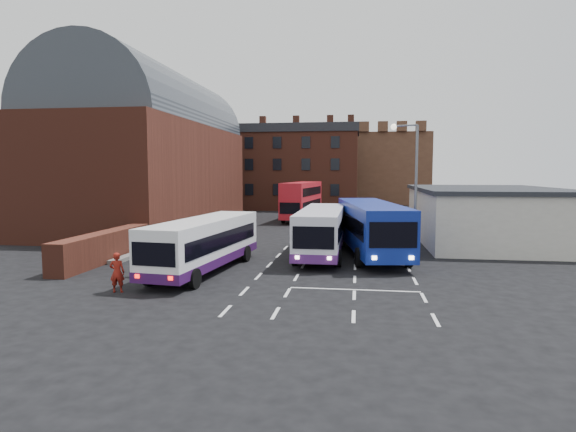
# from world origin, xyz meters

# --- Properties ---
(ground) EXTENTS (180.00, 180.00, 0.00)m
(ground) POSITION_xyz_m (0.00, 0.00, 0.00)
(ground) COLOR black
(railway_station) EXTENTS (12.00, 28.00, 16.00)m
(railway_station) POSITION_xyz_m (-15.50, 21.00, 7.64)
(railway_station) COLOR #602B1E
(railway_station) RESTS_ON ground
(forecourt_wall) EXTENTS (1.20, 10.00, 1.80)m
(forecourt_wall) POSITION_xyz_m (-10.20, 2.00, 0.90)
(forecourt_wall) COLOR #602B1E
(forecourt_wall) RESTS_ON ground
(cream_building) EXTENTS (10.40, 16.40, 4.25)m
(cream_building) POSITION_xyz_m (15.00, 14.00, 2.16)
(cream_building) COLOR beige
(cream_building) RESTS_ON ground
(brick_terrace) EXTENTS (22.00, 10.00, 11.00)m
(brick_terrace) POSITION_xyz_m (-6.00, 46.00, 5.50)
(brick_terrace) COLOR brown
(brick_terrace) RESTS_ON ground
(castle_keep) EXTENTS (22.00, 22.00, 12.00)m
(castle_keep) POSITION_xyz_m (6.00, 66.00, 6.00)
(castle_keep) COLOR brown
(castle_keep) RESTS_ON ground
(bus_white_outbound) EXTENTS (3.62, 10.83, 2.90)m
(bus_white_outbound) POSITION_xyz_m (-3.18, 0.01, 1.71)
(bus_white_outbound) COLOR white
(bus_white_outbound) RESTS_ON ground
(bus_white_inbound) EXTENTS (2.90, 11.25, 3.06)m
(bus_white_inbound) POSITION_xyz_m (2.81, 5.93, 1.81)
(bus_white_inbound) COLOR silver
(bus_white_inbound) RESTS_ON ground
(bus_blue) EXTENTS (4.75, 12.88, 3.43)m
(bus_blue) POSITION_xyz_m (6.00, 6.52, 2.03)
(bus_blue) COLOR navy
(bus_blue) RESTS_ON ground
(bus_red_double) EXTENTS (3.66, 10.94, 4.29)m
(bus_red_double) POSITION_xyz_m (-1.14, 28.72, 2.28)
(bus_red_double) COLOR red
(bus_red_double) RESTS_ON ground
(street_lamp) EXTENTS (1.63, 0.78, 8.41)m
(street_lamp) POSITION_xyz_m (8.33, 5.08, 5.08)
(street_lamp) COLOR slate
(street_lamp) RESTS_ON ground
(pedestrian_red) EXTENTS (0.74, 0.56, 1.84)m
(pedestrian_red) POSITION_xyz_m (-5.66, -5.01, 0.92)
(pedestrian_red) COLOR maroon
(pedestrian_red) RESTS_ON ground
(pedestrian_beige) EXTENTS (1.01, 0.94, 1.66)m
(pedestrian_beige) POSITION_xyz_m (-5.97, -1.70, 0.83)
(pedestrian_beige) COLOR tan
(pedestrian_beige) RESTS_ON ground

